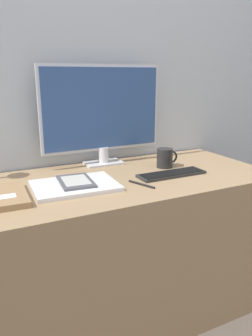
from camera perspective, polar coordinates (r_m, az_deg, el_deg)
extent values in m
cube|color=#B2BCC6|center=(1.73, -7.64, 17.36)|extent=(3.60, 0.05, 2.40)
cube|color=#997A56|center=(1.61, -2.24, -13.89)|extent=(1.49, 0.64, 0.70)
cube|color=silver|center=(1.71, -3.92, 0.86)|extent=(0.19, 0.11, 0.01)
cylinder|color=silver|center=(1.70, -3.95, 2.33)|extent=(0.05, 0.05, 0.08)
cube|color=silver|center=(1.67, -4.19, 10.32)|extent=(0.63, 0.01, 0.42)
cube|color=#2D4C84|center=(1.66, -4.08, 10.30)|extent=(0.61, 0.01, 0.40)
cube|color=#282828|center=(1.53, 7.94, -1.05)|extent=(0.33, 0.10, 0.01)
cube|color=black|center=(1.53, 8.01, -0.82)|extent=(0.30, 0.08, 0.00)
cube|color=silver|center=(1.37, -8.90, -3.23)|extent=(0.35, 0.27, 0.01)
cube|color=silver|center=(1.37, -8.91, -2.89)|extent=(0.35, 0.27, 0.01)
cube|color=#4C4C51|center=(1.38, -8.74, -2.31)|extent=(0.15, 0.21, 0.01)
cube|color=beige|center=(1.38, -8.75, -2.11)|extent=(0.12, 0.15, 0.00)
cube|color=#93704C|center=(1.31, -21.13, -4.72)|extent=(0.20, 0.27, 0.02)
cube|color=silver|center=(1.27, -21.00, -4.78)|extent=(0.11, 0.05, 0.00)
cylinder|color=black|center=(1.65, 6.75, 1.74)|extent=(0.08, 0.08, 0.10)
torus|color=black|center=(1.68, 8.01, 1.90)|extent=(0.06, 0.01, 0.06)
cylinder|color=black|center=(1.39, 2.71, -2.84)|extent=(0.06, 0.13, 0.01)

